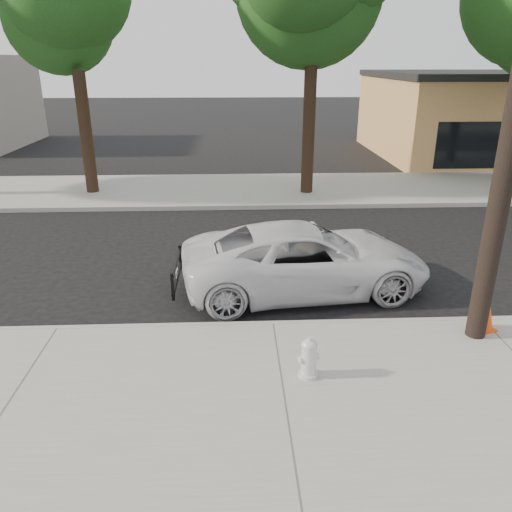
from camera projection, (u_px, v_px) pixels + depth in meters
name	position (u px, v px, depth m)	size (l,w,h in m)	color
ground	(266.00, 283.00, 11.39)	(120.00, 120.00, 0.00)	black
near_sidewalk	(284.00, 400.00, 7.37)	(90.00, 4.40, 0.15)	gray
far_sidewalk	(252.00, 190.00, 19.26)	(90.00, 5.00, 0.15)	gray
curb_near	(273.00, 326.00, 9.41)	(90.00, 0.12, 0.16)	#9E9B93
tree_b	(76.00, 14.00, 16.38)	(4.34, 4.20, 8.45)	black
police_cruiser	(306.00, 259.00, 10.81)	(2.46, 5.33, 1.48)	silver
fire_hydrant	(309.00, 359.00, 7.70)	(0.35, 0.31, 0.64)	silver
traffic_cone	(486.00, 312.00, 9.04)	(0.46, 0.46, 0.71)	#F1450C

